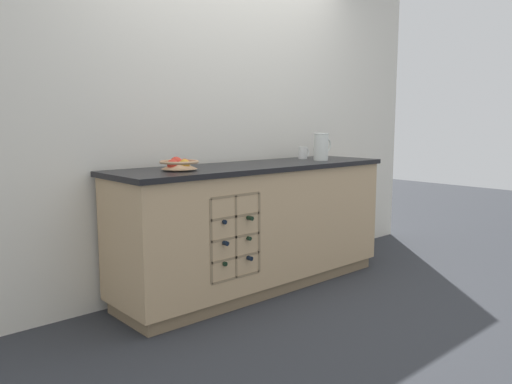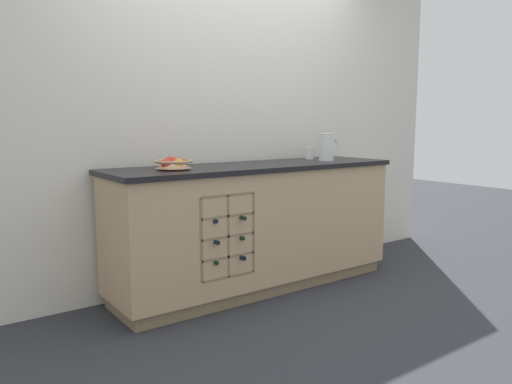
{
  "view_description": "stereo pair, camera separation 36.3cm",
  "coord_description": "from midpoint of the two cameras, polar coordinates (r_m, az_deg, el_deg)",
  "views": [
    {
      "loc": [
        -2.41,
        -2.68,
        1.22
      ],
      "look_at": [
        0.0,
        0.0,
        0.72
      ],
      "focal_mm": 35.0,
      "sensor_mm": 36.0,
      "label": 1
    },
    {
      "loc": [
        -2.12,
        -2.91,
        1.22
      ],
      "look_at": [
        0.0,
        0.0,
        0.72
      ],
      "focal_mm": 35.0,
      "sensor_mm": 36.0,
      "label": 2
    }
  ],
  "objects": [
    {
      "name": "back_wall",
      "position": [
        3.88,
        -0.43,
        8.76
      ],
      "size": [
        4.58,
        0.06,
        2.55
      ],
      "primitive_type": "cube",
      "color": "silver",
      "rests_on": "ground_plane"
    },
    {
      "name": "ceramic_mug",
      "position": [
        4.16,
        8.72,
        4.41
      ],
      "size": [
        0.11,
        0.07,
        0.1
      ],
      "color": "white",
      "rests_on": "kitchen_island"
    },
    {
      "name": "white_pitcher",
      "position": [
        4.0,
        10.69,
        5.13
      ],
      "size": [
        0.18,
        0.12,
        0.22
      ],
      "color": "silver",
      "rests_on": "kitchen_island"
    },
    {
      "name": "kitchen_island",
      "position": [
        3.67,
        2.79,
        -3.91
      ],
      "size": [
        2.22,
        0.64,
        0.92
      ],
      "color": "#8B7354",
      "rests_on": "ground_plane"
    },
    {
      "name": "fruit_bowl",
      "position": [
        3.22,
        -6.23,
        3.27
      ],
      "size": [
        0.25,
        0.25,
        0.09
      ],
      "color": "tan",
      "rests_on": "kitchen_island"
    },
    {
      "name": "ground_plane",
      "position": [
        3.8,
        2.79,
        -10.8
      ],
      "size": [
        14.0,
        14.0,
        0.0
      ],
      "primitive_type": "plane",
      "color": "#2D3035"
    }
  ]
}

